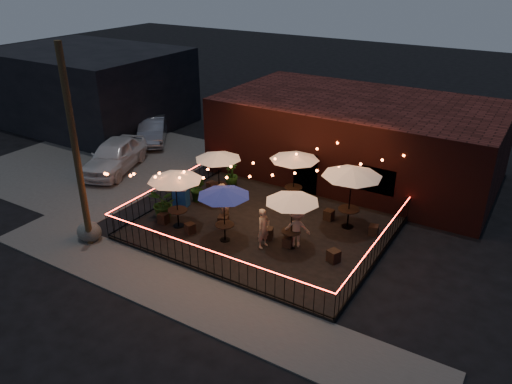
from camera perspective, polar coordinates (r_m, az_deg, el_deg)
ground at (r=19.87m, az=-2.20°, el=-6.81°), size 110.00×110.00×0.00m
patio at (r=21.29m, az=0.78°, el=-4.20°), size 10.00×8.00×0.15m
sidewalk at (r=17.73m, az=-8.13°, el=-11.44°), size 18.00×2.50×0.05m
parking_lot at (r=29.88m, az=-17.35°, el=3.43°), size 11.00×12.00×0.02m
brick_building at (r=26.78m, az=11.52°, el=6.14°), size 14.00×8.00×4.00m
background_building at (r=36.67m, az=-18.48°, el=11.33°), size 12.00×9.00×5.00m
utility_pole at (r=19.80m, az=-19.91°, el=4.40°), size 0.26×0.26×8.00m
fence_front at (r=18.16m, az=-5.76°, el=-7.87°), size 10.00×0.04×1.04m
fence_left at (r=23.68m, az=-9.66°, el=0.21°), size 0.04×8.00×1.04m
fence_right at (r=19.28m, az=13.73°, el=-6.39°), size 0.04×8.00×1.04m
festoon_lights at (r=20.46m, az=-2.05°, el=2.14°), size 10.02×8.72×1.32m
cafe_table_0 at (r=20.58m, az=-9.25°, el=1.72°), size 2.48×2.48×2.51m
cafe_table_1 at (r=22.87m, az=-4.36°, el=4.11°), size 2.73×2.73×2.38m
cafe_table_2 at (r=19.36m, az=-3.72°, el=-0.08°), size 2.49×2.49×2.33m
cafe_table_3 at (r=22.51m, az=4.42°, el=4.06°), size 2.96×2.96×2.50m
cafe_table_4 at (r=18.89m, az=4.17°, el=-0.77°), size 2.34×2.34×2.33m
cafe_table_5 at (r=20.54m, az=10.93°, el=2.21°), size 3.05×3.05×2.75m
bistro_chair_0 at (r=21.82m, az=-10.53°, el=-2.99°), size 0.40×0.40×0.45m
bistro_chair_1 at (r=20.91m, az=-7.55°, el=-4.12°), size 0.46×0.46×0.43m
bistro_chair_2 at (r=24.48m, az=-5.07°, el=0.64°), size 0.44×0.44×0.47m
bistro_chair_3 at (r=23.65m, az=-2.87°, el=-0.28°), size 0.39×0.39×0.43m
bistro_chair_4 at (r=21.23m, az=-3.76°, el=-3.36°), size 0.54×0.54×0.49m
bistro_chair_5 at (r=20.33m, az=1.38°, el=-4.74°), size 0.50×0.50×0.46m
bistro_chair_6 at (r=22.76m, az=3.32°, el=-1.40°), size 0.44×0.44×0.40m
bistro_chair_7 at (r=22.66m, az=5.35°, el=-1.57°), size 0.44×0.44×0.42m
bistro_chair_8 at (r=19.82m, az=3.67°, el=-5.70°), size 0.40×0.40×0.43m
bistro_chair_9 at (r=19.08m, az=8.86°, el=-7.24°), size 0.53×0.53×0.48m
bistro_chair_10 at (r=21.98m, az=8.32°, el=-2.60°), size 0.40×0.40×0.45m
bistro_chair_11 at (r=21.13m, az=13.29°, el=-4.27°), size 0.43×0.43×0.44m
patron_a at (r=19.48m, az=0.87°, el=-4.16°), size 0.50×0.67×1.65m
patron_b at (r=21.21m, az=-3.94°, el=-1.37°), size 0.96×1.08×1.82m
patron_c at (r=19.60m, az=4.66°, el=-4.08°), size 1.22×1.00×1.64m
potted_shrub_a at (r=22.02m, az=-10.51°, el=-1.32°), size 1.57×1.47×1.39m
potted_shrub_b at (r=23.31m, az=-6.68°, el=0.40°), size 0.75×0.62×1.33m
potted_shrub_c at (r=24.91m, az=-2.87°, el=2.09°), size 0.82×0.82×1.21m
cooler at (r=23.07m, az=-8.56°, el=-0.50°), size 0.81×0.66×0.94m
boulder at (r=21.54m, az=-18.52°, el=-4.34°), size 1.12×1.00×0.77m
car_white at (r=28.01m, az=-15.88°, el=4.03°), size 3.63×5.41×1.71m
car_silver at (r=32.07m, az=-11.77°, el=6.92°), size 3.97×4.50×1.48m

